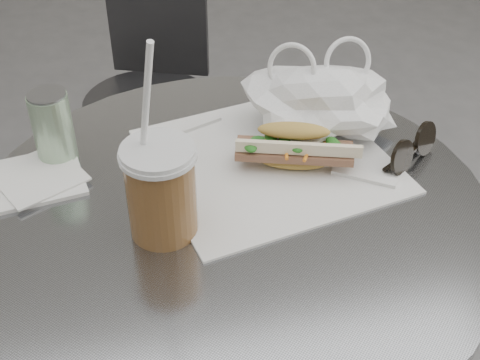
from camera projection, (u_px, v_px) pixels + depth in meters
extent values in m
cylinder|color=slate|center=(232.00, 212.00, 0.97)|extent=(0.76, 0.76, 0.02)
cylinder|color=#2C2C2E|center=(159.00, 216.00, 2.05)|extent=(0.31, 0.31, 0.02)
cylinder|color=#2C2C2E|center=(154.00, 165.00, 1.93)|extent=(0.06, 0.06, 0.41)
cylinder|color=#2C2C2E|center=(148.00, 104.00, 1.80)|extent=(0.35, 0.35, 0.02)
cube|color=#2C2C2E|center=(159.00, 33.00, 1.85)|extent=(0.26, 0.12, 0.24)
cube|color=white|center=(269.00, 160.00, 1.05)|extent=(0.41, 0.40, 0.00)
ellipsoid|color=gold|center=(294.00, 160.00, 1.03)|extent=(0.23, 0.14, 0.02)
cube|color=brown|center=(294.00, 151.00, 1.02)|extent=(0.19, 0.11, 0.01)
ellipsoid|color=gold|center=(294.00, 134.00, 1.01)|extent=(0.23, 0.14, 0.04)
cylinder|color=brown|center=(161.00, 195.00, 0.89)|extent=(0.09, 0.09, 0.12)
cylinder|color=silver|center=(158.00, 153.00, 0.85)|extent=(0.10, 0.10, 0.01)
cylinder|color=white|center=(145.00, 119.00, 0.82)|extent=(0.04, 0.06, 0.23)
cylinder|color=black|center=(402.00, 158.00, 1.02)|extent=(0.06, 0.05, 0.06)
cylinder|color=black|center=(425.00, 139.00, 1.05)|extent=(0.06, 0.05, 0.06)
cube|color=black|center=(413.00, 152.00, 1.04)|extent=(0.02, 0.02, 0.01)
cube|color=white|center=(39.00, 178.00, 1.01)|extent=(0.15, 0.15, 0.01)
cube|color=white|center=(38.00, 176.00, 1.01)|extent=(0.16, 0.16, 0.00)
cylinder|color=#588E53|center=(53.00, 128.00, 1.02)|extent=(0.06, 0.06, 0.11)
cylinder|color=slate|center=(46.00, 95.00, 0.99)|extent=(0.06, 0.06, 0.00)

